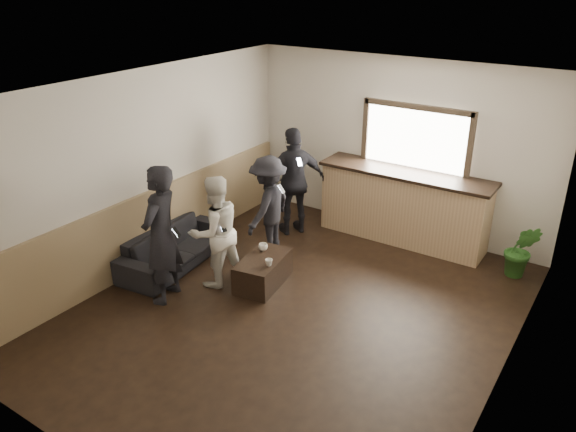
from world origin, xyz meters
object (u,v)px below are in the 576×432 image
Objects in this scene: cup_b at (269,262)px; person_a at (161,235)px; coffee_table at (263,271)px; potted_plant at (522,250)px; sofa at (175,247)px; cup_a at (263,247)px; person_d at (294,182)px; person_c at (268,206)px; bar_counter at (404,202)px; person_b at (215,232)px.

person_a is at bearing -140.08° from cup_b.
potted_plant is (2.88, 2.15, 0.21)m from coffee_table.
sofa is 14.84× the size of cup_a.
coffee_table is 3.60m from potted_plant.
sofa is 1.37m from cup_a.
person_d is (0.87, 1.87, 0.61)m from sofa.
person_a is 1.20× the size of person_c.
bar_counter is 2.47m from cup_a.
person_d is (-0.55, 1.63, 0.68)m from coffee_table.
bar_counter reaches higher than person_c.
cup_a is 0.78m from person_c.
coffee_table is 1.10× the size of potted_plant.
person_c is (-0.48, 0.82, 0.57)m from coffee_table.
person_a is (-0.72, -1.18, 0.47)m from cup_a.
coffee_table is 0.49× the size of person_a.
person_c reaches higher than coffee_table.
person_d is at bearing 157.62° from person_a.
person_d reaches higher than coffee_table.
person_a is 0.75m from person_b.
sofa is at bearing -170.65° from coffee_table.
cup_b is (0.19, -0.12, 0.24)m from coffee_table.
coffee_table is 0.33m from cup_b.
person_c is at bearing -158.33° from potted_plant.
person_a is at bearing -149.22° from sofa.
bar_counter is 3.02× the size of coffee_table.
cup_a is (1.29, 0.43, 0.18)m from sofa.
coffee_table is at bearing 54.14° from person_d.
bar_counter is 1.88m from potted_plant.
person_d is (-0.07, 0.82, 0.11)m from person_c.
bar_counter reaches higher than person_d.
person_c is 0.87× the size of person_d.
potted_plant is 0.52× the size of person_b.
person_a reaches higher than person_d.
bar_counter is at bearing 130.40° from person_c.
potted_plant is at bearing 146.66° from person_b.
coffee_table is at bearing -55.29° from cup_a.
person_b is (-0.41, -0.51, 0.33)m from cup_a.
bar_counter is 2.63m from cup_b.
sofa is 4.92m from potted_plant.
potted_plant is at bearing 106.42° from person_c.
person_a is (-0.85, -0.99, 0.72)m from coffee_table.
sofa is at bearing 10.52° from person_d.
sofa is 1.44m from coffee_table.
person_a reaches higher than coffee_table.
coffee_table is at bearing 141.11° from person_b.
cup_b is at bearing 58.29° from person_d.
person_c reaches higher than sofa.
coffee_table is at bearing -113.54° from bar_counter.
person_b is at bearing -149.75° from coffee_table.
sofa is at bearing -133.37° from bar_counter.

